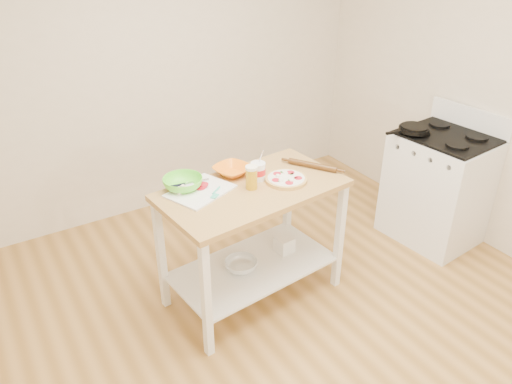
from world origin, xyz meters
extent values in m
cube|color=#B08041|center=(0.00, 0.00, -0.01)|extent=(4.00, 4.50, 0.02)
cube|color=beige|center=(0.00, 2.26, 1.35)|extent=(4.00, 0.02, 2.70)
cube|color=#B08648|center=(-0.05, 0.62, 0.88)|extent=(1.28, 0.78, 0.04)
cube|color=white|center=(-0.05, 0.62, 0.25)|extent=(1.20, 0.71, 0.02)
cube|color=white|center=(-0.59, 0.28, 0.43)|extent=(0.05, 0.05, 0.86)
cube|color=white|center=(-0.64, 0.86, 0.43)|extent=(0.05, 0.05, 0.86)
cube|color=white|center=(0.54, 0.39, 0.43)|extent=(0.05, 0.05, 0.86)
cube|color=white|center=(0.49, 0.96, 0.43)|extent=(0.05, 0.05, 0.86)
cube|color=silver|center=(1.68, 0.48, 0.46)|extent=(0.68, 0.77, 0.92)
cube|color=black|center=(1.68, 0.48, 0.93)|extent=(0.63, 0.73, 0.02)
cube|color=silver|center=(1.97, 0.50, 1.02)|extent=(0.09, 0.72, 0.18)
cylinder|color=black|center=(1.49, 0.66, 0.98)|extent=(0.24, 0.24, 0.03)
cube|color=black|center=(1.30, 0.69, 0.98)|extent=(0.15, 0.05, 0.02)
cylinder|color=#DBB15D|center=(0.19, 0.58, 0.91)|extent=(0.28, 0.28, 0.02)
cylinder|color=#DBB15D|center=(0.19, 0.58, 0.92)|extent=(0.28, 0.28, 0.01)
cylinder|color=white|center=(0.19, 0.58, 0.92)|extent=(0.25, 0.25, 0.01)
cylinder|color=red|center=(0.26, 0.62, 0.93)|extent=(0.05, 0.05, 0.01)
cylinder|color=red|center=(0.17, 0.66, 0.93)|extent=(0.05, 0.05, 0.01)
cylinder|color=red|center=(0.11, 0.58, 0.93)|extent=(0.05, 0.05, 0.01)
cylinder|color=red|center=(0.16, 0.50, 0.93)|extent=(0.05, 0.05, 0.01)
cylinder|color=red|center=(0.25, 0.53, 0.93)|extent=(0.05, 0.05, 0.01)
sphere|color=white|center=(0.22, 0.63, 0.93)|extent=(0.03, 0.03, 0.03)
sphere|color=white|center=(0.15, 0.62, 0.93)|extent=(0.03, 0.03, 0.03)
sphere|color=white|center=(0.13, 0.55, 0.93)|extent=(0.03, 0.03, 0.03)
sphere|color=white|center=(0.19, 0.52, 0.93)|extent=(0.03, 0.03, 0.03)
plane|color=#295E17|center=(0.25, 0.60, 0.93)|extent=(0.03, 0.03, 0.00)
plane|color=#295E17|center=(0.21, 0.66, 0.93)|extent=(0.03, 0.03, 0.00)
plane|color=#295E17|center=(0.15, 0.61, 0.93)|extent=(0.03, 0.03, 0.00)
plane|color=#295E17|center=(0.12, 0.55, 0.93)|extent=(0.03, 0.03, 0.00)
plane|color=#295E17|center=(0.18, 0.53, 0.93)|extent=(0.03, 0.03, 0.00)
plane|color=#295E17|center=(0.24, 0.53, 0.93)|extent=(0.03, 0.03, 0.00)
plane|color=#295E17|center=(0.25, 0.60, 0.93)|extent=(0.03, 0.03, 0.00)
cube|color=white|center=(-0.37, 0.75, 0.91)|extent=(0.48, 0.42, 0.01)
cube|color=#F4EACC|center=(-0.50, 0.77, 0.92)|extent=(0.03, 0.03, 0.02)
cube|color=#F4EACC|center=(-0.47, 0.78, 0.92)|extent=(0.03, 0.03, 0.02)
cube|color=#F4EACC|center=(-0.44, 0.79, 0.92)|extent=(0.03, 0.03, 0.02)
cube|color=#F4EACC|center=(-0.52, 0.80, 0.92)|extent=(0.03, 0.03, 0.02)
cube|color=#F4EACC|center=(-0.48, 0.81, 0.92)|extent=(0.03, 0.03, 0.02)
cube|color=#F4EACC|center=(-0.45, 0.83, 0.92)|extent=(0.03, 0.03, 0.02)
cylinder|color=red|center=(-0.36, 0.77, 0.92)|extent=(0.07, 0.07, 0.01)
cylinder|color=red|center=(-0.34, 0.78, 0.92)|extent=(0.07, 0.07, 0.01)
cylinder|color=red|center=(-0.33, 0.78, 0.93)|extent=(0.07, 0.07, 0.01)
cube|color=#3CC7A7|center=(-0.33, 0.62, 0.92)|extent=(0.07, 0.06, 0.01)
cylinder|color=#3CC7A7|center=(-0.28, 0.68, 0.92)|extent=(0.09, 0.07, 0.01)
cube|color=silver|center=(-0.34, 0.86, 0.91)|extent=(0.18, 0.05, 0.00)
cube|color=black|center=(-0.47, 0.87, 0.92)|extent=(0.10, 0.03, 0.01)
imported|color=orange|center=(-0.07, 0.86, 0.93)|extent=(0.30, 0.30, 0.06)
imported|color=#64EA35|center=(-0.44, 0.84, 0.94)|extent=(0.33, 0.33, 0.08)
cylinder|color=#C08F10|center=(-0.06, 0.61, 0.97)|extent=(0.08, 0.08, 0.14)
cylinder|color=white|center=(-0.06, 0.61, 1.05)|extent=(0.08, 0.08, 0.02)
cylinder|color=white|center=(0.04, 0.70, 0.96)|extent=(0.10, 0.10, 0.12)
cylinder|color=red|center=(0.04, 0.70, 0.96)|extent=(0.10, 0.10, 0.04)
cylinder|color=silver|center=(0.06, 0.70, 1.06)|extent=(0.01, 0.06, 0.12)
cylinder|color=#523112|center=(0.46, 0.64, 0.92)|extent=(0.23, 0.32, 0.04)
imported|color=silver|center=(-0.14, 0.63, 0.30)|extent=(0.26, 0.26, 0.07)
cube|color=white|center=(0.24, 0.65, 0.32)|extent=(0.13, 0.13, 0.12)
camera|label=1|loc=(-1.55, -1.84, 2.46)|focal=35.00mm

